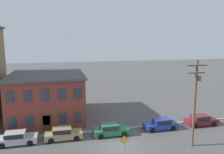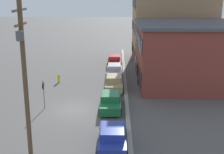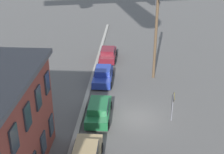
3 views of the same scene
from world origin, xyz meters
TOP-DOWN VIEW (x-y plane):
  - ground_plane at (0.00, 0.00)m, footprint 200.00×200.00m
  - kerb_strip at (0.00, 4.50)m, footprint 56.00×0.36m
  - apartment_corner at (-19.60, 11.42)m, footprint 10.38×11.35m
  - apartment_midblock at (-7.98, 11.87)m, footprint 10.73×12.26m
  - car_red at (-16.95, 3.22)m, footprint 4.40×1.92m
  - car_silver at (-11.16, 3.26)m, footprint 4.40×1.92m
  - car_tan at (-5.96, 3.28)m, footprint 4.40×1.92m
  - car_green at (-0.18, 3.04)m, footprint 4.40×1.92m
  - car_blue at (6.74, 3.32)m, footprint 4.40×1.92m
  - caution_sign at (-0.17, -2.84)m, footprint 0.91×0.08m
  - utility_pole at (8.12, -1.84)m, footprint 2.40×0.44m
  - fire_hydrant at (-8.19, -3.04)m, footprint 0.24×0.34m

SIDE VIEW (x-z plane):
  - ground_plane at x=0.00m, z-range 0.00..0.00m
  - kerb_strip at x=0.00m, z-range 0.00..0.16m
  - fire_hydrant at x=-8.19m, z-range 0.00..0.96m
  - car_red at x=-16.95m, z-range 0.03..1.46m
  - car_silver at x=-11.16m, z-range 0.03..1.46m
  - car_tan at x=-5.96m, z-range 0.03..1.46m
  - car_green at x=-0.18m, z-range 0.03..1.46m
  - car_blue at x=6.74m, z-range 0.03..1.46m
  - caution_sign at x=-0.17m, z-range 0.42..2.99m
  - apartment_midblock at x=-7.98m, z-range 0.01..6.83m
  - utility_pole at x=8.12m, z-range 0.59..10.27m
  - apartment_corner at x=-19.60m, z-range 0.01..13.83m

